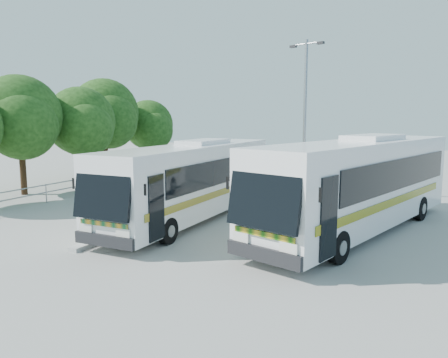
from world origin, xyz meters
The scene contains 10 objects.
ground centered at (0.00, 0.00, 0.00)m, with size 100.00×100.00×0.00m, color gray.
kerb_divider centered at (-2.30, 2.00, 0.07)m, with size 0.40×16.00×0.15m, color #B2B2AD.
railing centered at (-10.00, 4.00, 0.74)m, with size 0.06×22.00×1.00m.
tree_far_b centered at (-13.02, 1.20, 4.57)m, with size 5.33×5.03×6.96m.
tree_far_c centered at (-12.12, 5.10, 4.26)m, with size 4.97×4.69×6.49m.
tree_far_d centered at (-13.31, 8.80, 4.82)m, with size 5.62×5.30×7.33m.
tree_far_e centered at (-12.63, 13.30, 3.89)m, with size 4.54×4.28×5.92m.
coach_main centered at (-1.00, 0.04, 1.82)m, with size 2.58×11.96×3.31m.
coach_adjacent centered at (6.00, 1.03, 1.98)m, with size 6.06×13.23×3.61m.
lamppost centered at (2.00, 7.35, 4.80)m, with size 2.07×0.84×8.69m.
Camera 1 is at (8.47, -16.63, 4.54)m, focal length 35.00 mm.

